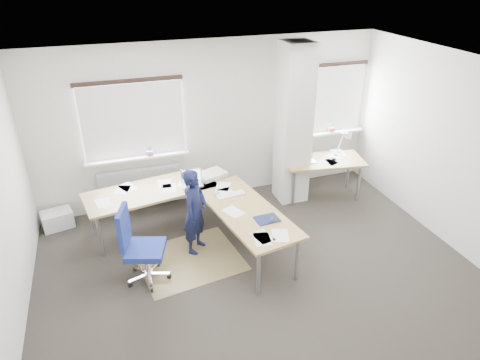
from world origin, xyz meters
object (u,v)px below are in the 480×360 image
object	(u,v)px
task_chair	(144,261)
person	(195,211)
desk_side	(324,162)
desk_main	(199,200)

from	to	relation	value
task_chair	person	distance (m)	1.00
desk_side	task_chair	size ratio (longest dim) A/B	1.34
desk_main	desk_side	bearing A→B (deg)	4.34
desk_main	person	xyz separation A→B (m)	(-0.13, -0.25, -0.03)
person	desk_main	bearing A→B (deg)	11.60
desk_main	task_chair	distance (m)	1.24
desk_main	desk_side	xyz separation A→B (m)	(2.43, 0.62, -0.01)
desk_side	person	bearing A→B (deg)	-151.25
task_chair	desk_side	bearing A→B (deg)	39.16
person	desk_side	bearing A→B (deg)	-32.35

